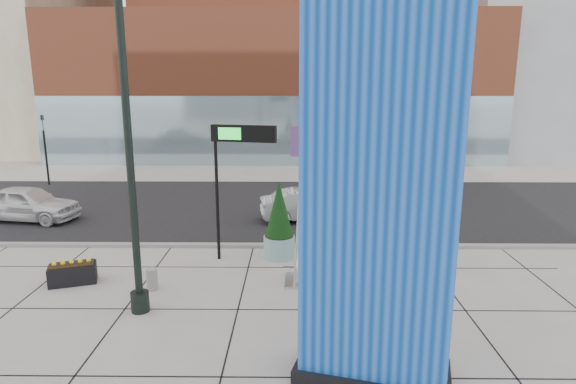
{
  "coord_description": "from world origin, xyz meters",
  "views": [
    {
      "loc": [
        2.45,
        -12.7,
        5.82
      ],
      "look_at": [
        2.29,
        2.0,
        2.52
      ],
      "focal_mm": 30.0,
      "sensor_mm": 36.0,
      "label": 1
    }
  ],
  "objects_px": {
    "blue_pylon": "(382,136)",
    "car_white_west": "(28,204)",
    "concrete_bollard": "(152,279)",
    "lamp_post": "(131,179)",
    "overhead_street_sign": "(239,145)",
    "public_art_sculpture": "(325,238)",
    "car_silver_mid": "(309,205)"
  },
  "relations": [
    {
      "from": "blue_pylon",
      "to": "car_white_west",
      "type": "height_order",
      "value": "blue_pylon"
    },
    {
      "from": "blue_pylon",
      "to": "concrete_bollard",
      "type": "height_order",
      "value": "blue_pylon"
    },
    {
      "from": "lamp_post",
      "to": "concrete_bollard",
      "type": "distance_m",
      "value": 3.49
    },
    {
      "from": "concrete_bollard",
      "to": "overhead_street_sign",
      "type": "xyz_separation_m",
      "value": [
        2.33,
        2.55,
        3.59
      ]
    },
    {
      "from": "concrete_bollard",
      "to": "blue_pylon",
      "type": "bearing_deg",
      "value": -36.7
    },
    {
      "from": "public_art_sculpture",
      "to": "concrete_bollard",
      "type": "height_order",
      "value": "public_art_sculpture"
    },
    {
      "from": "lamp_post",
      "to": "public_art_sculpture",
      "type": "distance_m",
      "value": 5.73
    },
    {
      "from": "blue_pylon",
      "to": "car_silver_mid",
      "type": "relative_size",
      "value": 2.45
    },
    {
      "from": "car_silver_mid",
      "to": "car_white_west",
      "type": "bearing_deg",
      "value": 81.22
    },
    {
      "from": "overhead_street_sign",
      "to": "car_silver_mid",
      "type": "height_order",
      "value": "overhead_street_sign"
    },
    {
      "from": "blue_pylon",
      "to": "car_silver_mid",
      "type": "bearing_deg",
      "value": 109.97
    },
    {
      "from": "blue_pylon",
      "to": "car_silver_mid",
      "type": "height_order",
      "value": "blue_pylon"
    },
    {
      "from": "public_art_sculpture",
      "to": "overhead_street_sign",
      "type": "xyz_separation_m",
      "value": [
        -2.69,
        1.94,
        2.52
      ]
    },
    {
      "from": "concrete_bollard",
      "to": "car_white_west",
      "type": "bearing_deg",
      "value": 136.18
    },
    {
      "from": "overhead_street_sign",
      "to": "car_white_west",
      "type": "distance_m",
      "value": 11.27
    },
    {
      "from": "overhead_street_sign",
      "to": "car_white_west",
      "type": "bearing_deg",
      "value": 167.18
    },
    {
      "from": "car_white_west",
      "to": "lamp_post",
      "type": "bearing_deg",
      "value": -129.01
    },
    {
      "from": "blue_pylon",
      "to": "overhead_street_sign",
      "type": "bearing_deg",
      "value": 131.63
    },
    {
      "from": "blue_pylon",
      "to": "car_white_west",
      "type": "xyz_separation_m",
      "value": [
        -13.14,
        11.39,
        -4.14
      ]
    },
    {
      "from": "public_art_sculpture",
      "to": "blue_pylon",
      "type": "bearing_deg",
      "value": -80.83
    },
    {
      "from": "car_white_west",
      "to": "car_silver_mid",
      "type": "relative_size",
      "value": 1.07
    },
    {
      "from": "blue_pylon",
      "to": "lamp_post",
      "type": "bearing_deg",
      "value": 168.16
    },
    {
      "from": "car_silver_mid",
      "to": "concrete_bollard",
      "type": "bearing_deg",
      "value": 137.58
    },
    {
      "from": "car_silver_mid",
      "to": "public_art_sculpture",
      "type": "bearing_deg",
      "value": 173.03
    },
    {
      "from": "lamp_post",
      "to": "car_silver_mid",
      "type": "xyz_separation_m",
      "value": [
        4.67,
        8.64,
        -2.85
      ]
    },
    {
      "from": "lamp_post",
      "to": "concrete_bollard",
      "type": "xyz_separation_m",
      "value": [
        -0.08,
        1.36,
        -3.21
      ]
    },
    {
      "from": "overhead_street_sign",
      "to": "car_silver_mid",
      "type": "distance_m",
      "value": 6.21
    },
    {
      "from": "concrete_bollard",
      "to": "car_silver_mid",
      "type": "distance_m",
      "value": 8.69
    },
    {
      "from": "car_white_west",
      "to": "concrete_bollard",
      "type": "bearing_deg",
      "value": -124.34
    },
    {
      "from": "car_white_west",
      "to": "public_art_sculpture",
      "type": "bearing_deg",
      "value": -108.21
    },
    {
      "from": "overhead_street_sign",
      "to": "public_art_sculpture",
      "type": "bearing_deg",
      "value": -23.36
    },
    {
      "from": "lamp_post",
      "to": "overhead_street_sign",
      "type": "distance_m",
      "value": 4.52
    }
  ]
}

